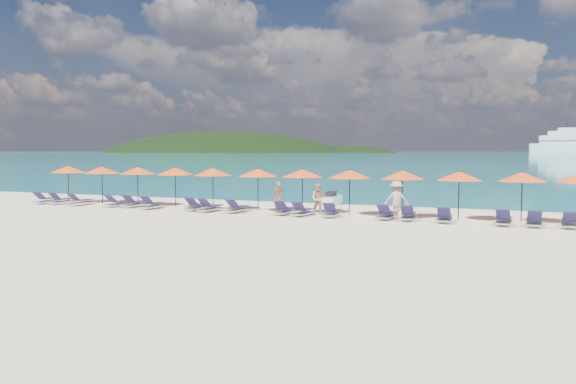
% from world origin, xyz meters
% --- Properties ---
extents(ground, '(1400.00, 1400.00, 0.00)m').
position_xyz_m(ground, '(0.00, 0.00, 0.00)').
color(ground, beige).
extents(sea, '(1600.00, 1300.00, 0.01)m').
position_xyz_m(sea, '(0.00, 660.00, 0.01)').
color(sea, '#1FA9B2').
rests_on(sea, ground).
extents(headland_main, '(374.00, 242.00, 126.50)m').
position_xyz_m(headland_main, '(-300.00, 540.00, -38.00)').
color(headland_main, black).
rests_on(headland_main, ground).
extents(headland_small, '(162.00, 126.00, 85.50)m').
position_xyz_m(headland_small, '(-150.00, 560.00, -35.00)').
color(headland_small, black).
rests_on(headland_small, ground).
extents(jetski, '(0.85, 2.11, 0.74)m').
position_xyz_m(jetski, '(0.07, 9.67, 0.31)').
color(jetski, silver).
rests_on(jetski, ground).
extents(beachgoer_a, '(0.62, 0.46, 1.56)m').
position_xyz_m(beachgoer_a, '(-1.48, 5.33, 0.78)').
color(beachgoer_a, tan).
rests_on(beachgoer_a, ground).
extents(beachgoer_b, '(0.79, 0.51, 1.55)m').
position_xyz_m(beachgoer_b, '(0.99, 4.61, 0.78)').
color(beachgoer_b, tan).
rests_on(beachgoer_b, ground).
extents(beachgoer_c, '(1.25, 0.80, 1.78)m').
position_xyz_m(beachgoer_c, '(4.95, 4.25, 0.89)').
color(beachgoer_c, tan).
rests_on(beachgoer_c, ground).
extents(umbrella_0, '(2.10, 2.10, 2.28)m').
position_xyz_m(umbrella_0, '(-15.40, 5.08, 2.02)').
color(umbrella_0, black).
rests_on(umbrella_0, ground).
extents(umbrella_1, '(2.10, 2.10, 2.28)m').
position_xyz_m(umbrella_1, '(-12.68, 4.93, 2.02)').
color(umbrella_1, black).
rests_on(umbrella_1, ground).
extents(umbrella_2, '(2.10, 2.10, 2.28)m').
position_xyz_m(umbrella_2, '(-10.25, 5.09, 2.02)').
color(umbrella_2, black).
rests_on(umbrella_2, ground).
extents(umbrella_3, '(2.10, 2.10, 2.28)m').
position_xyz_m(umbrella_3, '(-7.64, 5.04, 2.02)').
color(umbrella_3, black).
rests_on(umbrella_3, ground).
extents(umbrella_4, '(2.10, 2.10, 2.28)m').
position_xyz_m(umbrella_4, '(-5.18, 4.94, 2.02)').
color(umbrella_4, black).
rests_on(umbrella_4, ground).
extents(umbrella_5, '(2.10, 2.10, 2.28)m').
position_xyz_m(umbrella_5, '(-2.46, 4.88, 2.02)').
color(umbrella_5, black).
rests_on(umbrella_5, ground).
extents(umbrella_6, '(2.10, 2.10, 2.28)m').
position_xyz_m(umbrella_6, '(-0.07, 5.15, 2.02)').
color(umbrella_6, black).
rests_on(umbrella_6, ground).
extents(umbrella_7, '(2.10, 2.10, 2.28)m').
position_xyz_m(umbrella_7, '(2.48, 4.96, 2.02)').
color(umbrella_7, black).
rests_on(umbrella_7, ground).
extents(umbrella_8, '(2.10, 2.10, 2.28)m').
position_xyz_m(umbrella_8, '(5.05, 5.14, 2.02)').
color(umbrella_8, black).
rests_on(umbrella_8, ground).
extents(umbrella_9, '(2.10, 2.10, 2.28)m').
position_xyz_m(umbrella_9, '(7.67, 4.93, 2.02)').
color(umbrella_9, black).
rests_on(umbrella_9, ground).
extents(umbrella_10, '(2.10, 2.10, 2.28)m').
position_xyz_m(umbrella_10, '(10.35, 5.10, 2.02)').
color(umbrella_10, black).
rests_on(umbrella_10, ground).
extents(lounger_0, '(0.79, 1.75, 0.66)m').
position_xyz_m(lounger_0, '(-15.97, 3.80, 0.24)').
color(lounger_0, silver).
rests_on(lounger_0, ground).
extents(lounger_1, '(0.67, 1.72, 0.66)m').
position_xyz_m(lounger_1, '(-14.83, 3.85, 0.24)').
color(lounger_1, silver).
rests_on(lounger_1, ground).
extents(lounger_2, '(0.75, 1.74, 0.66)m').
position_xyz_m(lounger_2, '(-13.28, 3.75, 0.24)').
color(lounger_2, silver).
rests_on(lounger_2, ground).
extents(lounger_3, '(0.77, 1.75, 0.66)m').
position_xyz_m(lounger_3, '(-10.77, 3.86, 0.24)').
color(lounger_3, silver).
rests_on(lounger_3, ground).
extents(lounger_4, '(0.69, 1.72, 0.66)m').
position_xyz_m(lounger_4, '(-9.69, 3.98, 0.24)').
color(lounger_4, silver).
rests_on(lounger_4, ground).
extents(lounger_5, '(0.65, 1.71, 0.66)m').
position_xyz_m(lounger_5, '(-8.23, 3.66, 0.24)').
color(lounger_5, silver).
rests_on(lounger_5, ground).
extents(lounger_6, '(0.64, 1.71, 0.66)m').
position_xyz_m(lounger_6, '(-5.61, 3.87, 0.24)').
color(lounger_6, silver).
rests_on(lounger_6, ground).
extents(lounger_7, '(0.77, 1.75, 0.66)m').
position_xyz_m(lounger_7, '(-4.60, 3.61, 0.24)').
color(lounger_7, silver).
rests_on(lounger_7, ground).
extents(lounger_8, '(0.75, 1.74, 0.66)m').
position_xyz_m(lounger_8, '(-3.10, 3.78, 0.24)').
color(lounger_8, silver).
rests_on(lounger_8, ground).
extents(lounger_9, '(0.65, 1.71, 0.66)m').
position_xyz_m(lounger_9, '(-0.54, 3.85, 0.24)').
color(lounger_9, silver).
rests_on(lounger_9, ground).
extents(lounger_10, '(0.77, 1.75, 0.66)m').
position_xyz_m(lounger_10, '(0.53, 3.63, 0.24)').
color(lounger_10, silver).
rests_on(lounger_10, ground).
extents(lounger_11, '(0.77, 1.75, 0.66)m').
position_xyz_m(lounger_11, '(1.96, 3.76, 0.24)').
color(lounger_11, silver).
rests_on(lounger_11, ground).
extents(lounger_12, '(0.79, 1.75, 0.66)m').
position_xyz_m(lounger_12, '(4.61, 3.83, 0.24)').
color(lounger_12, silver).
rests_on(lounger_12, ground).
extents(lounger_13, '(0.71, 1.73, 0.66)m').
position_xyz_m(lounger_13, '(5.59, 3.83, 0.24)').
color(lounger_13, silver).
rests_on(lounger_13, ground).
extents(lounger_14, '(0.70, 1.73, 0.66)m').
position_xyz_m(lounger_14, '(7.20, 3.71, 0.24)').
color(lounger_14, silver).
rests_on(lounger_14, ground).
extents(lounger_15, '(0.73, 1.74, 0.66)m').
position_xyz_m(lounger_15, '(9.65, 3.67, 0.24)').
color(lounger_15, silver).
rests_on(lounger_15, ground).
extents(lounger_16, '(0.64, 1.71, 0.66)m').
position_xyz_m(lounger_16, '(10.84, 3.69, 0.24)').
color(lounger_16, silver).
rests_on(lounger_16, ground).
extents(lounger_17, '(0.69, 1.72, 0.66)m').
position_xyz_m(lounger_17, '(12.17, 3.81, 0.24)').
color(lounger_17, silver).
rests_on(lounger_17, ground).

